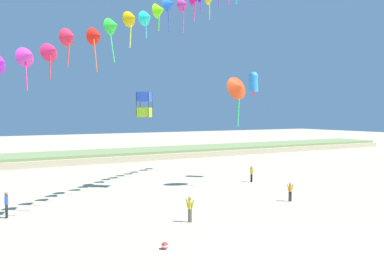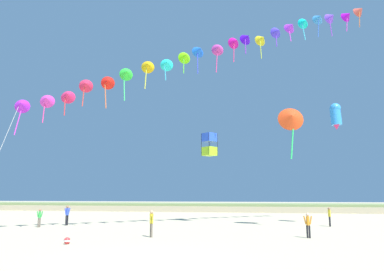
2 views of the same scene
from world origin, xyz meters
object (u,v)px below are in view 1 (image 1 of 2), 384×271
object	(u,v)px
person_far_right	(190,207)
large_kite_mid_trail	(144,105)
person_mid_center	(290,190)
large_kite_high_solo	(253,83)
beach_ball	(165,246)
person_near_right	(251,173)
large_kite_low_lead	(239,87)
person_far_left	(6,203)

from	to	relation	value
person_far_right	large_kite_mid_trail	size ratio (longest dim) A/B	0.74
person_mid_center	person_far_right	xyz separation A→B (m)	(-9.75, -1.37, 0.08)
large_kite_high_solo	beach_ball	xyz separation A→B (m)	(-17.79, -15.35, -9.80)
large_kite_mid_trail	person_far_right	bearing A→B (deg)	-100.15
person_far_right	beach_ball	bearing A→B (deg)	-133.72
person_near_right	large_kite_low_lead	size ratio (longest dim) A/B	0.34
beach_ball	person_near_right	bearing A→B (deg)	39.97
person_far_left	large_kite_high_solo	world-z (taller)	large_kite_high_solo
person_far_right	large_kite_high_solo	world-z (taller)	large_kite_high_solo
person_far_right	large_kite_high_solo	distance (m)	20.41
person_near_right	beach_ball	xyz separation A→B (m)	(-16.31, -13.67, -0.74)
person_far_right	beach_ball	distance (m)	5.27
person_near_right	person_far_right	xyz separation A→B (m)	(-12.71, -9.90, 0.04)
person_far_right	large_kite_mid_trail	bearing A→B (deg)	79.85
large_kite_mid_trail	large_kite_high_solo	xyz separation A→B (m)	(12.02, -0.53, 2.35)
large_kite_low_lead	person_far_left	bearing A→B (deg)	-176.16
person_near_right	large_kite_low_lead	world-z (taller)	large_kite_low_lead
person_far_left	large_kite_low_lead	size ratio (longest dim) A/B	0.36
person_near_right	large_kite_mid_trail	bearing A→B (deg)	168.16
beach_ball	person_far_left	bearing A→B (deg)	120.48
large_kite_high_solo	large_kite_mid_trail	bearing A→B (deg)	177.45
large_kite_mid_trail	person_far_left	bearing A→B (deg)	-156.48
person_near_right	person_far_left	bearing A→B (deg)	-172.35
person_far_left	person_far_right	world-z (taller)	person_far_left
beach_ball	large_kite_high_solo	bearing A→B (deg)	40.78
large_kite_mid_trail	large_kite_high_solo	bearing A→B (deg)	-2.55
person_mid_center	large_kite_mid_trail	size ratio (longest dim) A/B	0.68
person_far_right	large_kite_low_lead	size ratio (longest dim) A/B	0.35
person_far_left	person_near_right	bearing A→B (deg)	7.65
large_kite_mid_trail	beach_ball	bearing A→B (deg)	-109.98
large_kite_low_lead	large_kite_mid_trail	xyz separation A→B (m)	(-7.63, 3.92, -1.58)
person_near_right	large_kite_low_lead	bearing A→B (deg)	-149.50
large_kite_low_lead	large_kite_high_solo	xyz separation A→B (m)	(4.38, 3.39, 0.77)
person_near_right	person_far_right	bearing A→B (deg)	-142.07
person_far_right	large_kite_mid_trail	distance (m)	13.99
person_mid_center	large_kite_mid_trail	world-z (taller)	large_kite_mid_trail
large_kite_low_lead	large_kite_high_solo	world-z (taller)	large_kite_high_solo
beach_ball	person_mid_center	bearing A→B (deg)	21.06
person_far_left	large_kite_mid_trail	size ratio (longest dim) A/B	0.76
person_near_right	large_kite_high_solo	world-z (taller)	large_kite_high_solo
person_mid_center	large_kite_low_lead	xyz separation A→B (m)	(0.05, 6.82, 8.32)
person_near_right	person_far_left	distance (m)	22.78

